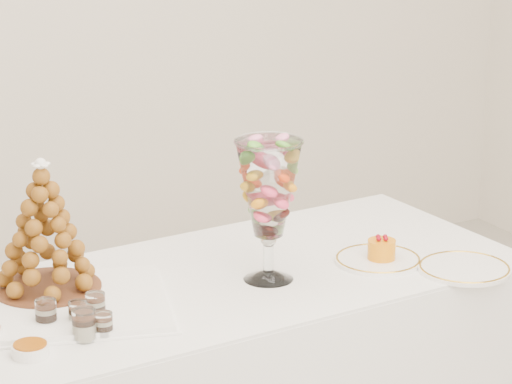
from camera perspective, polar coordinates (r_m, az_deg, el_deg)
lace_tray at (r=3.14m, az=-9.53°, el=-5.31°), size 0.67×0.58×0.02m
macaron_vase at (r=3.21m, az=0.60°, el=0.07°), size 0.18×0.18×0.39m
cake_plate at (r=3.43m, az=5.76°, el=-3.20°), size 0.25×0.25×0.01m
spare_plate at (r=3.40m, az=9.78°, el=-3.57°), size 0.26×0.26×0.01m
verrine_a at (r=3.02m, az=-9.85°, el=-5.66°), size 0.05×0.05×0.07m
verrine_b at (r=3.02m, az=-8.37°, el=-5.70°), size 0.05×0.05×0.06m
verrine_c at (r=3.06m, az=-7.56°, el=-5.33°), size 0.06×0.06×0.07m
verrine_d at (r=2.94m, az=-8.09°, el=-6.21°), size 0.07×0.07×0.08m
verrine_e at (r=2.95m, az=-7.19°, el=-6.23°), size 0.05×0.05×0.06m
ramekin_front at (r=2.89m, az=-10.57°, el=-7.34°), size 0.09×0.09×0.03m
croquembouche at (r=3.17m, az=-9.95°, el=-1.60°), size 0.28×0.28×0.35m
mousse_cake at (r=3.41m, az=5.93°, el=-2.69°), size 0.08×0.08×0.07m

